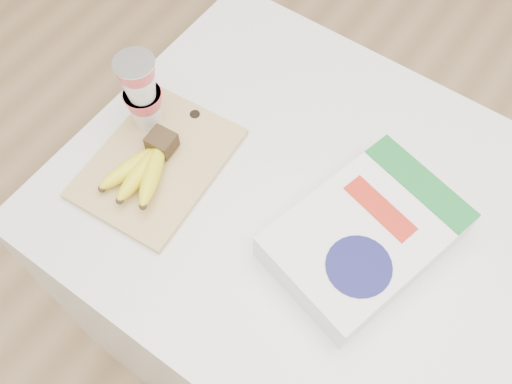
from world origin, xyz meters
TOP-DOWN VIEW (x-y plane):
  - room at (0.00, 0.00)m, footprint 4.00×4.00m
  - table at (0.00, 0.00)m, footprint 1.13×0.75m
  - cutting_board at (-0.39, -0.10)m, footprint 0.24×0.31m
  - bananas at (-0.39, -0.14)m, footprint 0.12×0.17m
  - yogurt_stack at (-0.46, -0.05)m, footprint 0.08×0.08m
  - cereal_box at (0.00, -0.02)m, footprint 0.28×0.36m

SIDE VIEW (x-z plane):
  - table at x=0.00m, z-range 0.00..0.85m
  - cutting_board at x=-0.39m, z-range 0.85..0.86m
  - cereal_box at x=0.00m, z-range 0.85..0.92m
  - bananas at x=-0.39m, z-range 0.86..0.91m
  - yogurt_stack at x=-0.46m, z-range 0.87..1.04m
  - room at x=0.00m, z-range -0.65..3.35m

